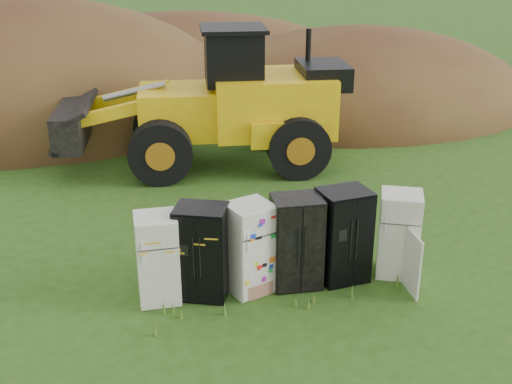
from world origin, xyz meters
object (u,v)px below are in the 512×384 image
fridge_sticker (249,248)px  wheel_loader (199,99)px  fridge_open_door (399,234)px  fridge_black_side (202,252)px  fridge_black_right (343,235)px  fridge_leftmost (158,258)px  fridge_dark_mid (296,242)px

fridge_sticker → wheel_loader: wheel_loader is taller
fridge_open_door → wheel_loader: wheel_loader is taller
fridge_black_side → wheel_loader: 7.36m
fridge_sticker → fridge_black_right: (1.88, 0.03, 0.04)m
fridge_sticker → fridge_open_door: bearing=-20.3°
fridge_black_side → fridge_black_right: fridge_black_right is taller
fridge_leftmost → wheel_loader: bearing=76.2°
fridge_dark_mid → fridge_open_door: 2.11m
fridge_leftmost → fridge_black_side: 0.83m
fridge_dark_mid → fridge_open_door: bearing=1.1°
fridge_black_right → fridge_open_door: bearing=-11.2°
fridge_leftmost → fridge_black_side: (0.83, -0.01, 0.05)m
fridge_sticker → fridge_dark_mid: fridge_dark_mid is taller
fridge_black_side → fridge_open_door: bearing=20.5°
fridge_black_side → fridge_black_right: size_ratio=0.96×
wheel_loader → fridge_dark_mid: bearing=-77.3°
fridge_black_side → fridge_open_door: 3.93m
fridge_black_side → fridge_black_right: (2.78, 0.01, 0.04)m
fridge_black_right → fridge_black_side: bearing=172.5°
fridge_dark_mid → fridge_black_right: bearing=3.7°
fridge_black_side → fridge_dark_mid: (1.83, -0.01, 0.01)m
fridge_sticker → wheel_loader: bearing=69.7°
fridge_black_right → fridge_open_door: (1.15, -0.07, -0.07)m
fridge_leftmost → fridge_dark_mid: 2.66m
wheel_loader → fridge_open_door: bearing=-61.9°
fridge_dark_mid → fridge_open_door: (2.10, -0.04, -0.04)m
wheel_loader → fridge_sticker: bearing=-84.6°
fridge_black_side → wheel_loader: bearing=103.4°
fridge_black_right → fridge_dark_mid: bearing=173.5°
fridge_sticker → fridge_dark_mid: (0.93, 0.01, 0.02)m
fridge_leftmost → fridge_black_right: fridge_black_right is taller
fridge_sticker → wheel_loader: size_ratio=0.22×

